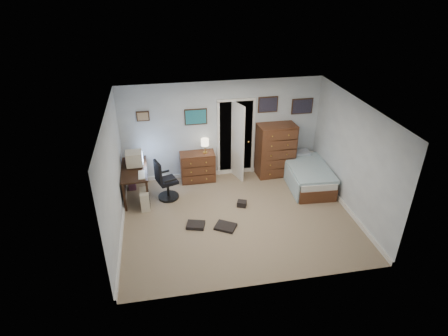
{
  "coord_description": "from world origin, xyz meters",
  "views": [
    {
      "loc": [
        -1.51,
        -6.54,
        4.89
      ],
      "look_at": [
        -0.26,
        0.3,
        1.1
      ],
      "focal_mm": 30.0,
      "sensor_mm": 36.0,
      "label": 1
    }
  ],
  "objects_px": {
    "computer_desk": "(131,175)",
    "tall_dresser": "(275,150)",
    "low_dresser": "(198,167)",
    "office_chair": "(165,184)",
    "bed": "(307,174)"
  },
  "relations": [
    {
      "from": "computer_desk",
      "to": "tall_dresser",
      "type": "height_order",
      "value": "tall_dresser"
    },
    {
      "from": "computer_desk",
      "to": "tall_dresser",
      "type": "xyz_separation_m",
      "value": [
        3.64,
        0.45,
        0.13
      ]
    },
    {
      "from": "computer_desk",
      "to": "low_dresser",
      "type": "relative_size",
      "value": 1.5
    },
    {
      "from": "office_chair",
      "to": "low_dresser",
      "type": "bearing_deg",
      "value": 21.25
    },
    {
      "from": "low_dresser",
      "to": "bed",
      "type": "distance_m",
      "value": 2.74
    },
    {
      "from": "computer_desk",
      "to": "bed",
      "type": "relative_size",
      "value": 0.7
    },
    {
      "from": "low_dresser",
      "to": "tall_dresser",
      "type": "xyz_separation_m",
      "value": [
        2.02,
        -0.02,
        0.31
      ]
    },
    {
      "from": "computer_desk",
      "to": "low_dresser",
      "type": "bearing_deg",
      "value": 14.52
    },
    {
      "from": "office_chair",
      "to": "bed",
      "type": "bearing_deg",
      "value": -18.57
    },
    {
      "from": "office_chair",
      "to": "bed",
      "type": "height_order",
      "value": "office_chair"
    },
    {
      "from": "office_chair",
      "to": "low_dresser",
      "type": "relative_size",
      "value": 1.17
    },
    {
      "from": "computer_desk",
      "to": "bed",
      "type": "bearing_deg",
      "value": -4.66
    },
    {
      "from": "low_dresser",
      "to": "tall_dresser",
      "type": "relative_size",
      "value": 0.62
    },
    {
      "from": "low_dresser",
      "to": "bed",
      "type": "bearing_deg",
      "value": -14.63
    },
    {
      "from": "tall_dresser",
      "to": "bed",
      "type": "bearing_deg",
      "value": -49.53
    }
  ]
}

